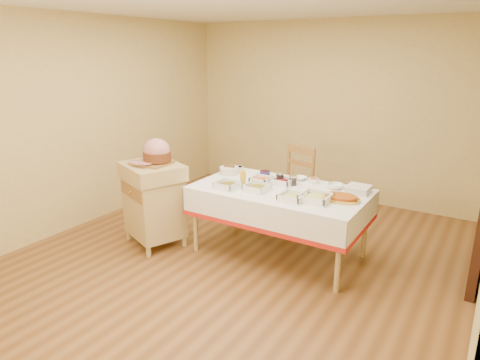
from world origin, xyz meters
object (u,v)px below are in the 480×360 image
Objects in this scene: dining_chair at (292,186)px; brass_platter at (341,198)px; preserve_jar_left at (280,177)px; butcher_cart at (154,199)px; ham_on_board at (156,153)px; mustard_bottle at (243,178)px; plate_stack at (358,189)px; bread_basket at (229,170)px; dining_table at (280,203)px; preserve_jar_right at (293,181)px.

dining_chair is 2.73× the size of brass_platter.
brass_platter is (0.79, -0.23, -0.03)m from preserve_jar_left.
preserve_jar_left is at bearing 163.43° from brass_platter.
dining_chair is (1.12, 1.30, -0.01)m from butcher_cart.
brass_platter is at bearing 12.95° from ham_on_board.
mustard_bottle is 1.07m from brass_platter.
plate_stack is at bearing 77.09° from brass_platter.
butcher_cart is 2.19× the size of ham_on_board.
ham_on_board reaches higher than butcher_cart.
brass_platter is at bearing 13.61° from butcher_cart.
bread_basket is (-0.65, -0.03, -0.01)m from preserve_jar_left.
brass_platter is (-0.07, -0.32, -0.01)m from plate_stack.
butcher_cart reaches higher than preserve_jar_left.
bread_basket is at bearing 49.83° from butcher_cart.
ham_on_board is (-1.08, -1.27, 0.55)m from dining_chair.
dining_chair is at bearing 49.65° from ham_on_board.
mustard_bottle reaches higher than dining_table.
preserve_jar_right is 0.55m from mustard_bottle.
bread_basket is (0.54, 0.65, -0.27)m from ham_on_board.
ham_on_board reaches higher than bread_basket.
preserve_jar_right is 0.48× the size of bread_basket.
preserve_jar_right is 0.56× the size of mustard_bottle.
butcher_cart is 0.94m from bread_basket.
dining_chair is (-0.23, 0.80, -0.07)m from dining_table.
preserve_jar_right reaches higher than bread_basket.
bread_basket is (-0.38, 0.30, -0.04)m from mustard_bottle.
mustard_bottle reaches higher than preserve_jar_right.
bread_basket is at bearing 166.35° from dining_table.
preserve_jar_right is (1.41, 0.69, 0.27)m from butcher_cart.
plate_stack is (2.09, 0.81, 0.25)m from butcher_cart.
dining_table is 16.03× the size of preserve_jar_left.
preserve_jar_left is (0.11, -0.58, 0.28)m from dining_chair.
dining_chair is 1.75m from ham_on_board.
dining_chair is at bearing 79.83° from mustard_bottle.
mustard_bottle is at bearing 21.06° from ham_on_board.
ham_on_board is at bearing -167.05° from brass_platter.
ham_on_board is 3.82× the size of preserve_jar_left.
mustard_bottle is at bearing -100.17° from dining_chair.
mustard_bottle is (-0.28, -0.34, 0.04)m from preserve_jar_left.
preserve_jar_left is (1.23, 0.72, 0.27)m from butcher_cart.
dining_table is at bearing -157.33° from plate_stack.
bread_basket reaches higher than brass_platter.
ham_on_board reaches higher than plate_stack.
dining_chair reaches higher than brass_platter.
ham_on_board is (0.04, 0.03, 0.53)m from butcher_cart.
plate_stack is (0.97, -0.49, 0.27)m from dining_chair.
preserve_jar_right is at bearing 26.05° from butcher_cart.
plate_stack is (0.74, 0.31, 0.20)m from dining_table.
dining_chair is at bearing 153.14° from plate_stack.
brass_platter is (1.97, 0.45, -0.29)m from ham_on_board.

